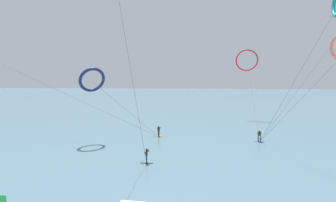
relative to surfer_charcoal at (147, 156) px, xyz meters
name	(u,v)px	position (x,y,z in m)	size (l,w,h in m)	color
sea_water	(186,99)	(1.96, 88.09, -0.78)	(400.00, 200.00, 0.08)	slate
surfer_charcoal	(147,156)	(0.00, 0.00, 0.00)	(1.40, 0.62, 1.70)	black
surfer_amber	(159,132)	(-0.37, 13.16, 0.00)	(1.40, 0.72, 1.70)	orange
surfer_cobalt	(259,137)	(14.07, 10.93, 0.00)	(1.40, 0.63, 1.70)	#2647B7
kite_navy	(92,80)	(-9.25, 9.50, 7.89)	(10.96, 5.61, 10.50)	navy
kite_crimson	(247,60)	(16.57, 34.23, 11.99)	(4.99, 24.55, 15.25)	red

